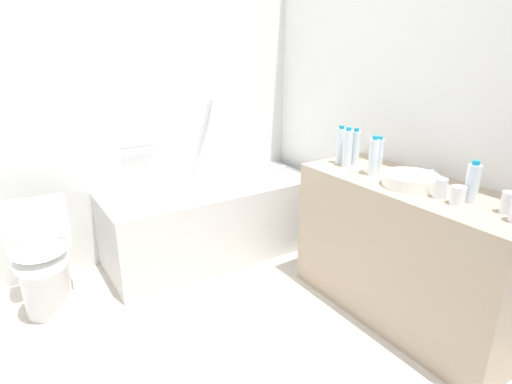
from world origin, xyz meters
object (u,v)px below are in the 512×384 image
Objects in this scene: water_bottle_3 at (347,148)px; soap_dish at (358,170)px; water_bottle_1 at (472,183)px; drinking_glass_0 at (508,203)px; water_bottle_4 at (340,146)px; bathtub at (213,218)px; water_bottle_0 at (378,155)px; toilet_paper_roll at (6,323)px; toilet at (42,261)px; water_bottle_5 at (355,148)px; sink_basin at (411,180)px; drinking_glass_2 at (440,188)px; sink_faucet at (430,176)px; water_bottle_2 at (373,157)px; drinking_glass_1 at (458,195)px.

water_bottle_3 is 2.85× the size of soap_dish.
water_bottle_1 reaches higher than drinking_glass_0.
water_bottle_4 is 0.22m from soap_dish.
water_bottle_0 is at bearing -58.53° from bathtub.
bathtub is 14.96× the size of toilet_paper_roll.
toilet is (-1.23, -0.08, 0.02)m from bathtub.
water_bottle_5 is 2.18× the size of toilet_paper_roll.
water_bottle_4 is 1.06m from drinking_glass_0.
drinking_glass_0 is 2.80m from toilet_paper_roll.
drinking_glass_2 is at bearing -99.54° from sink_basin.
water_bottle_3 is at bearing -57.07° from bathtub.
water_bottle_2 is (-0.21, 0.26, 0.08)m from sink_faucet.
bathtub is 2.35× the size of toilet.
sink_faucet is at bearing 63.17° from toilet.
water_bottle_2 reaches higher than water_bottle_1.
water_bottle_1 reaches higher than sink_faucet.
toilet_paper_roll is at bearing 159.10° from soap_dish.
sink_faucet reaches higher than toilet_paper_roll.
toilet is at bearing 147.81° from sink_faucet.
bathtub is 18.29× the size of soap_dish.
sink_basin is 0.36m from soap_dish.
bathtub is 10.83× the size of sink_faucet.
water_bottle_1 is 0.89× the size of water_bottle_2.
toilet is 2.61m from drinking_glass_0.
water_bottle_0 is 0.20m from water_bottle_5.
drinking_glass_2 is (-0.03, -0.21, 0.02)m from sink_basin.
water_bottle_5 is 2.29× the size of drinking_glass_0.
water_bottle_1 is at bearing -56.55° from drinking_glass_2.
water_bottle_2 is at bearing 66.20° from toilet.
toilet_paper_roll is (-2.03, 0.65, -0.92)m from water_bottle_3.
sink_faucet is at bearing -59.03° from soap_dish.
bathtub is 7.41× the size of water_bottle_0.
bathtub reaches higher than drinking_glass_0.
bathtub is 1.23m from soap_dish.
sink_faucet is 0.63× the size of water_bottle_2.
water_bottle_4 is at bearing 91.28° from sink_basin.
water_bottle_2 is 0.22m from water_bottle_3.
toilet is 3.15× the size of water_bottle_0.
water_bottle_5 is at bearing 83.03° from drinking_glass_1.
sink_faucet is at bearing -67.48° from water_bottle_0.
water_bottle_5 is (0.08, 0.01, -0.01)m from water_bottle_3.
soap_dish is at bearing 144.69° from water_bottle_0.
toilet is 0.40m from toilet_paper_roll.
water_bottle_0 is at bearing 88.68° from water_bottle_1.
water_bottle_3 reaches higher than toilet.
bathtub is 1.73m from drinking_glass_2.
sink_faucet is at bearing -51.28° from water_bottle_2.
water_bottle_1 is 0.90× the size of water_bottle_5.
water_bottle_5 is at bearing 89.57° from drinking_glass_0.
water_bottle_1 is 0.19m from drinking_glass_0.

